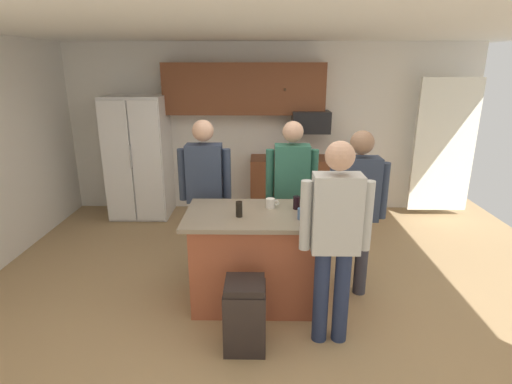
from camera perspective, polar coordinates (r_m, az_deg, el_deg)
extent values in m
plane|color=tan|center=(4.28, 2.53, -14.55)|extent=(7.04, 7.04, 0.00)
plane|color=white|center=(3.65, 3.12, 22.65)|extent=(7.04, 7.04, 0.00)
cube|color=white|center=(6.50, 2.01, 8.90)|extent=(6.40, 0.10, 2.60)
cube|color=white|center=(6.72, 24.94, 5.84)|extent=(0.90, 0.06, 2.00)
cube|color=brown|center=(6.24, -1.68, 14.32)|extent=(2.40, 0.35, 0.75)
sphere|color=#4C3823|center=(6.06, 4.09, 14.18)|extent=(0.04, 0.04, 0.04)
cube|color=brown|center=(6.42, 7.35, 0.86)|extent=(1.80, 0.60, 0.90)
sphere|color=#4C3823|center=(6.19, 11.80, 0.00)|extent=(0.04, 0.04, 0.04)
cube|color=white|center=(6.46, -16.07, 4.73)|extent=(0.87, 0.70, 1.84)
cube|color=white|center=(6.18, -18.97, 3.91)|extent=(0.41, 0.04, 1.76)
cube|color=white|center=(6.05, -15.06, 3.98)|extent=(0.41, 0.04, 1.76)
cylinder|color=#B2B2B7|center=(6.06, -17.20, 4.73)|extent=(0.02, 0.02, 0.35)
cube|color=black|center=(6.23, 7.69, 9.77)|extent=(0.56, 0.40, 0.32)
cube|color=#AD5638|center=(4.01, -0.06, -9.52)|extent=(1.18, 0.70, 0.90)
cube|color=gray|center=(3.82, -0.07, -3.24)|extent=(1.32, 0.84, 0.04)
cylinder|color=#232D4C|center=(3.54, 9.12, -14.23)|extent=(0.13, 0.13, 0.84)
cylinder|color=#232D4C|center=(3.57, 11.90, -14.13)|extent=(0.13, 0.13, 0.84)
cube|color=#B7B7B2|center=(3.23, 11.23, -2.99)|extent=(0.38, 0.22, 0.63)
sphere|color=tan|center=(3.11, 11.73, 4.99)|extent=(0.23, 0.23, 0.23)
cylinder|color=#B7B7B2|center=(3.21, 6.98, -3.31)|extent=(0.09, 0.09, 0.57)
cylinder|color=#B7B7B2|center=(3.29, 15.33, -3.26)|extent=(0.09, 0.09, 0.57)
cylinder|color=#4C5166|center=(4.68, 3.78, -5.94)|extent=(0.13, 0.13, 0.83)
cylinder|color=#4C5166|center=(4.69, 5.87, -5.94)|extent=(0.13, 0.13, 0.83)
cube|color=#2D6651|center=(4.44, 5.06, 2.67)|extent=(0.38, 0.22, 0.62)
sphere|color=tan|center=(4.35, 5.22, 8.45)|extent=(0.22, 0.22, 0.22)
cylinder|color=#2D6651|center=(4.44, 1.96, 2.46)|extent=(0.09, 0.09, 0.56)
cylinder|color=#2D6651|center=(4.47, 8.13, 2.41)|extent=(0.09, 0.09, 0.56)
cylinder|color=#383842|center=(4.26, 12.38, -8.84)|extent=(0.13, 0.13, 0.82)
cylinder|color=#383842|center=(4.30, 14.63, -8.77)|extent=(0.13, 0.13, 0.82)
cube|color=#2D384C|center=(4.02, 14.23, 0.45)|extent=(0.38, 0.22, 0.62)
sphere|color=#8C664C|center=(3.91, 14.72, 6.76)|extent=(0.22, 0.22, 0.22)
cylinder|color=#2D384C|center=(3.97, 10.84, 0.21)|extent=(0.09, 0.09, 0.56)
cylinder|color=#2D384C|center=(4.08, 17.49, 0.17)|extent=(0.09, 0.09, 0.56)
cylinder|color=#383842|center=(4.66, -7.94, -6.12)|extent=(0.13, 0.13, 0.84)
cylinder|color=#383842|center=(4.63, -5.85, -6.16)|extent=(0.13, 0.13, 0.84)
cube|color=#2D384C|center=(4.40, -7.25, 2.65)|extent=(0.38, 0.22, 0.63)
sphere|color=tan|center=(4.31, -7.48, 8.55)|extent=(0.23, 0.23, 0.23)
cylinder|color=#2D384C|center=(4.45, -10.30, 2.41)|extent=(0.09, 0.09, 0.57)
cylinder|color=#2D384C|center=(4.38, -4.13, 2.42)|extent=(0.09, 0.09, 0.57)
cylinder|color=black|center=(3.92, 5.72, -1.50)|extent=(0.07, 0.07, 0.13)
cylinder|color=black|center=(3.83, 7.06, -2.05)|extent=(0.07, 0.07, 0.12)
cylinder|color=#4C6B99|center=(3.68, 6.51, -3.05)|extent=(0.09, 0.09, 0.10)
torus|color=#4C6B99|center=(3.68, 7.42, -2.98)|extent=(0.06, 0.01, 0.06)
cylinder|color=white|center=(3.94, 2.03, -1.58)|extent=(0.08, 0.08, 0.09)
torus|color=white|center=(3.94, 2.86, -1.52)|extent=(0.06, 0.01, 0.06)
cylinder|color=black|center=(3.70, -2.40, -2.43)|extent=(0.06, 0.06, 0.14)
cube|color=black|center=(3.50, -1.56, -17.26)|extent=(0.34, 0.34, 0.55)
cube|color=black|center=(3.34, -1.60, -12.95)|extent=(0.32, 0.32, 0.06)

